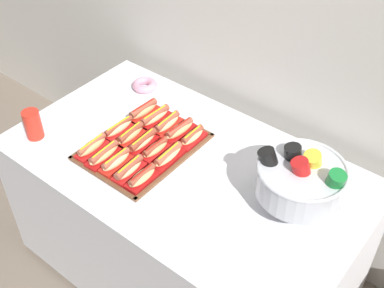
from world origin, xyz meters
The scene contains 22 objects.
ground_plane centered at (0.00, 0.00, 0.00)m, with size 10.00×10.00×0.00m, color #7A6B5B.
back_wall centered at (0.00, 0.59, 1.30)m, with size 6.00×0.10×2.60m, color silver.
buffet_table centered at (0.00, 0.00, 0.42)m, with size 1.58×0.90×0.79m.
serving_tray centered at (-0.21, -0.04, 0.80)m, with size 0.41×0.53×0.01m.
hot_dog_0 centered at (-0.36, -0.20, 0.83)m, with size 0.07×0.17×0.06m.
hot_dog_1 centered at (-0.29, -0.20, 0.83)m, with size 0.08×0.19×0.06m.
hot_dog_2 centered at (-0.21, -0.20, 0.83)m, with size 0.06×0.16×0.06m.
hot_dog_3 centered at (-0.14, -0.20, 0.83)m, with size 0.07×0.16×0.06m.
hot_dog_4 centered at (-0.06, -0.20, 0.83)m, with size 0.07×0.16×0.06m.
hot_dog_5 centered at (-0.36, -0.04, 0.83)m, with size 0.06×0.17×0.06m.
hot_dog_6 centered at (-0.28, -0.04, 0.83)m, with size 0.07×0.17×0.06m.
hot_dog_7 centered at (-0.21, -0.04, 0.83)m, with size 0.07×0.18×0.06m.
hot_dog_8 centered at (-0.13, -0.04, 0.83)m, with size 0.07×0.15×0.06m.
hot_dog_9 centered at (-0.06, -0.04, 0.83)m, with size 0.07×0.18×0.06m.
hot_dog_10 centered at (-0.36, 0.13, 0.83)m, with size 0.07×0.18×0.07m.
hot_dog_11 centered at (-0.28, 0.13, 0.83)m, with size 0.07×0.18×0.06m.
hot_dog_12 centered at (-0.21, 0.13, 0.83)m, with size 0.07×0.17×0.06m.
hot_dog_13 centered at (-0.13, 0.13, 0.83)m, with size 0.08×0.18×0.06m.
hot_dog_14 centered at (-0.06, 0.13, 0.83)m, with size 0.06×0.15×0.06m.
punch_bowl centered at (0.50, 0.09, 0.94)m, with size 0.35×0.35×0.26m.
cup_stack centered at (-0.65, -0.29, 0.86)m, with size 0.08×0.08×0.14m.
donut centered at (-0.52, 0.31, 0.81)m, with size 0.13×0.13×0.04m.
Camera 1 is at (1.00, -1.20, 2.26)m, focal length 46.39 mm.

